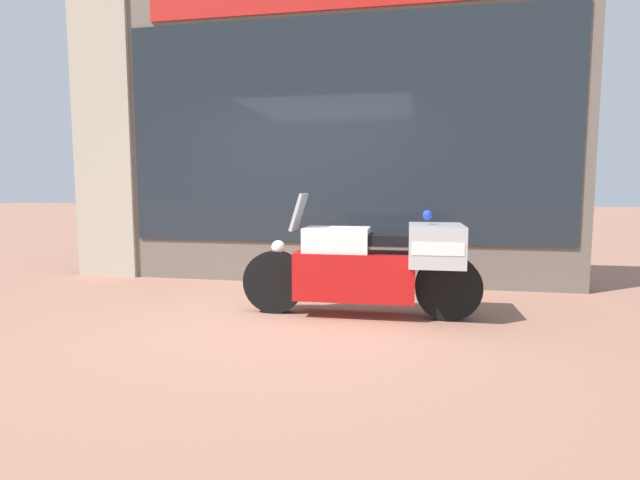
# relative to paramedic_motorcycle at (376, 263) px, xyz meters

# --- Properties ---
(ground_plane) EXTENTS (60.00, 60.00, 0.00)m
(ground_plane) POSITION_rel_paramedic_motorcycle_xyz_m (-0.98, -0.28, -0.53)
(ground_plane) COLOR #9E6B56
(shop_building) EXTENTS (6.76, 0.55, 3.82)m
(shop_building) POSITION_rel_paramedic_motorcycle_xyz_m (-1.39, 1.71, 1.39)
(shop_building) COLOR #6B6056
(shop_building) RESTS_ON ground
(window_display) EXTENTS (5.43, 0.30, 1.97)m
(window_display) POSITION_rel_paramedic_motorcycle_xyz_m (-0.62, 1.75, -0.06)
(window_display) COLOR slate
(window_display) RESTS_ON ground
(paramedic_motorcycle) EXTENTS (2.33, 0.71, 1.20)m
(paramedic_motorcycle) POSITION_rel_paramedic_motorcycle_xyz_m (0.00, 0.00, 0.00)
(paramedic_motorcycle) COLOR black
(paramedic_motorcycle) RESTS_ON ground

